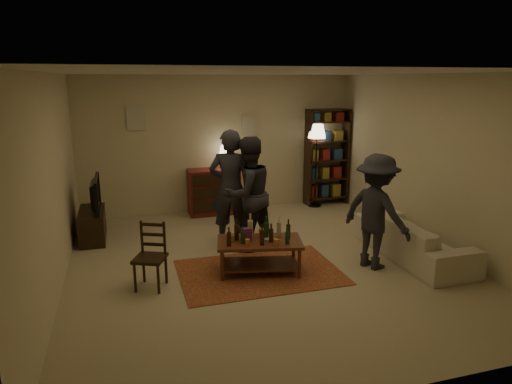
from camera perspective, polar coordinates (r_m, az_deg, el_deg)
name	(u,v)px	position (r m, az deg, el deg)	size (l,w,h in m)	color
floor	(265,263)	(6.74, 1.15, -8.88)	(6.00, 6.00, 0.00)	#C6B793
room_shell	(187,122)	(9.02, -8.64, 8.69)	(6.00, 6.00, 6.00)	beige
rug	(259,272)	(6.44, 0.44, -9.97)	(2.20, 1.50, 0.01)	maroon
coffee_table	(259,245)	(6.28, 0.39, -6.60)	(1.26, 0.86, 0.81)	brown
dining_chair	(151,253)	(6.03, -12.97, -7.49)	(0.49, 0.49, 0.87)	black
tv_stand	(92,217)	(8.05, -19.80, -2.99)	(0.40, 1.00, 1.06)	black
dresser	(214,190)	(9.05, -5.23, 0.22)	(1.00, 0.50, 1.36)	maroon
bookshelf	(327,156)	(9.77, 8.81, 4.46)	(0.90, 0.34, 2.02)	black
floor_lamp	(317,137)	(9.46, 7.61, 6.83)	(0.36, 0.36, 1.72)	black
sofa	(413,238)	(7.25, 19.05, -5.43)	(2.08, 0.81, 0.61)	beige
person_left	(231,188)	(7.23, -3.19, 0.48)	(0.68, 0.45, 1.87)	#2A2A33
person_right	(248,194)	(7.02, -1.05, -0.29)	(0.87, 0.67, 1.78)	#27262E
person_by_sofa	(376,212)	(6.58, 14.80, -2.41)	(1.05, 0.60, 1.63)	#27272E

